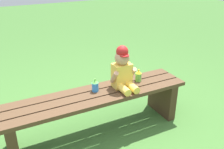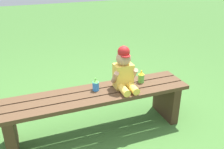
# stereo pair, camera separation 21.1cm
# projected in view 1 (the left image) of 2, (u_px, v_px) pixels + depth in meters

# --- Properties ---
(ground_plane) EXTENTS (16.00, 16.00, 0.00)m
(ground_plane) POSITION_uv_depth(u_px,v_px,m) (97.00, 131.00, 2.41)
(ground_plane) COLOR #3D6B2D
(park_bench) EXTENTS (1.76, 0.38, 0.42)m
(park_bench) POSITION_uv_depth(u_px,v_px,m) (96.00, 105.00, 2.28)
(park_bench) COLOR #513823
(park_bench) RESTS_ON ground_plane
(child_figure) EXTENTS (0.23, 0.27, 0.40)m
(child_figure) POSITION_uv_depth(u_px,v_px,m) (123.00, 70.00, 2.27)
(child_figure) COLOR #F2C64C
(child_figure) RESTS_ON park_bench
(sippy_cup_left) EXTENTS (0.06, 0.06, 0.12)m
(sippy_cup_left) POSITION_uv_depth(u_px,v_px,m) (95.00, 85.00, 2.25)
(sippy_cup_left) COLOR #338CE5
(sippy_cup_left) RESTS_ON park_bench
(sippy_cup_right) EXTENTS (0.06, 0.06, 0.12)m
(sippy_cup_right) POSITION_uv_depth(u_px,v_px,m) (138.00, 76.00, 2.44)
(sippy_cup_right) COLOR #66CC4C
(sippy_cup_right) RESTS_ON park_bench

